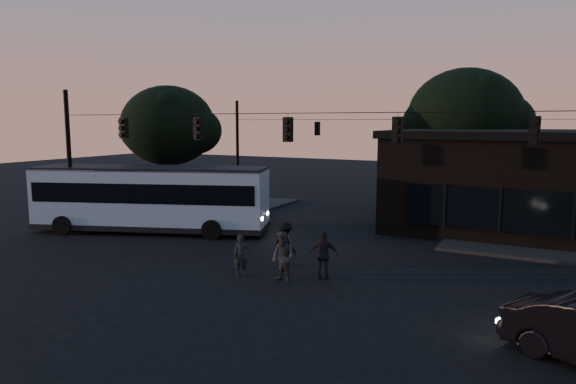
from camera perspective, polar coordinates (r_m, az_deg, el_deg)
The scene contains 12 objects.
ground at distance 18.37m, azimuth -5.93°, elevation -10.84°, with size 120.00×120.00×0.00m, color black.
sidewalk_far_left at distance 37.48m, azimuth -11.89°, elevation -1.21°, with size 14.00×10.00×0.15m, color black.
building at distance 30.59m, azimuth 26.29°, elevation 1.10°, with size 15.40×10.41×5.40m.
tree_behind at distance 36.89m, azimuth 19.06°, elevation 7.92°, with size 7.60×7.60×9.43m.
tree_left at distance 36.27m, azimuth -13.15°, elevation 7.17°, with size 6.40×6.40×8.30m.
signal_rig_near at distance 20.89m, azimuth 0.00°, elevation 3.94°, with size 26.24×0.30×7.50m.
signal_rig_far at distance 35.82m, azimuth 12.06°, elevation 5.01°, with size 26.24×0.30×7.50m.
bus at distance 28.26m, azimuth -14.98°, elevation -0.37°, with size 12.64×6.96×3.50m.
pedestrian_a at distance 19.88m, azimuth -5.24°, elevation -7.02°, with size 0.57×0.37×1.57m, color black.
pedestrian_b at distance 18.86m, azimuth -0.57°, elevation -7.29°, with size 0.92×0.72×1.90m, color #2F2F2B.
pedestrian_c at distance 19.32m, azimuth 3.97°, elevation -6.96°, with size 1.10×0.46×1.88m, color black.
pedestrian_d at distance 21.00m, azimuth -0.34°, elevation -5.80°, with size 1.18×0.68×1.83m, color black.
Camera 1 is at (9.72, -14.44, 5.88)m, focal length 32.00 mm.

